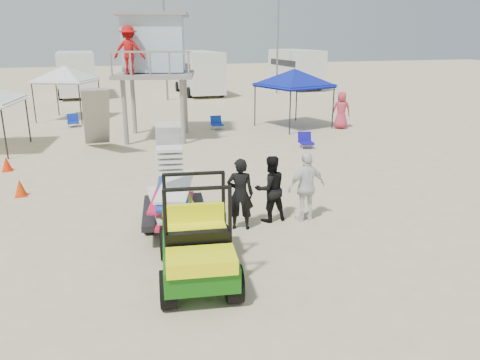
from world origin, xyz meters
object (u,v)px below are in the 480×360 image
object	(u,v)px
utility_cart	(196,235)
lifeguard_tower	(151,49)
surf_trailer	(173,194)
man_left	(240,194)
canopy_blue	(295,72)

from	to	relation	value
utility_cart	lifeguard_tower	xyz separation A→B (m)	(1.16, 13.03, 2.97)
surf_trailer	lifeguard_tower	bearing A→B (deg)	83.80
utility_cart	lifeguard_tower	world-z (taller)	lifeguard_tower
man_left	canopy_blue	distance (m)	13.33
surf_trailer	man_left	distance (m)	1.55
surf_trailer	canopy_blue	world-z (taller)	canopy_blue
surf_trailer	utility_cart	bearing A→B (deg)	-90.07
man_left	canopy_blue	bearing A→B (deg)	-99.07
utility_cart	surf_trailer	size ratio (longest dim) A/B	0.98
lifeguard_tower	canopy_blue	bearing A→B (deg)	3.78
man_left	surf_trailer	bearing A→B (deg)	9.60
utility_cart	canopy_blue	world-z (taller)	canopy_blue
surf_trailer	lifeguard_tower	distance (m)	11.15
lifeguard_tower	canopy_blue	xyz separation A→B (m)	(6.92, 0.46, -1.15)
surf_trailer	lifeguard_tower	world-z (taller)	lifeguard_tower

